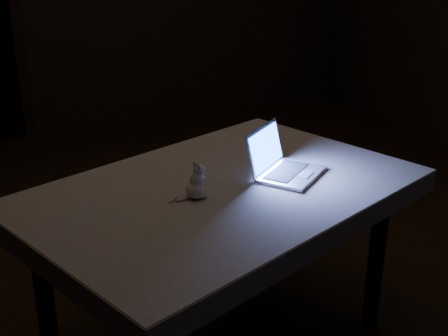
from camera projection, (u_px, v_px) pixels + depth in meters
name	position (u px, v px, depth m)	size (l,w,h in m)	color
floor	(229.00, 264.00, 3.03)	(5.00, 5.00, 0.00)	black
table	(222.00, 272.00, 2.29)	(1.32, 0.85, 0.71)	black
tablecloth	(240.00, 200.00, 2.14)	(1.40, 0.93, 0.08)	beige
laptop	(293.00, 154.00, 2.22)	(0.26, 0.23, 0.18)	silver
plush_mouse	(195.00, 181.00, 2.04)	(0.09, 0.09, 0.13)	white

